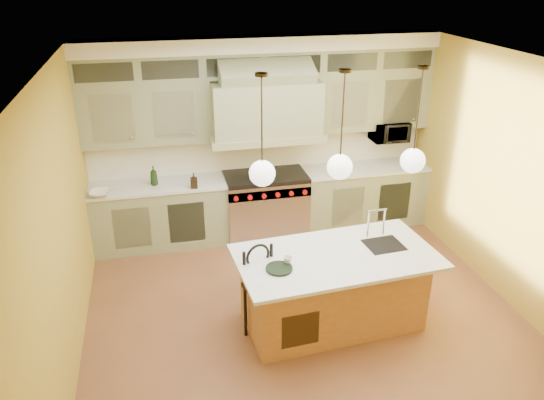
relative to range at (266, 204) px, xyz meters
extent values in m
plane|color=brown|center=(0.00, -2.14, -0.49)|extent=(5.00, 5.00, 0.00)
plane|color=white|center=(0.00, -2.14, 2.41)|extent=(5.00, 5.00, 0.00)
plane|color=#B09230|center=(0.00, 0.36, 0.96)|extent=(5.00, 0.00, 5.00)
plane|color=#B09230|center=(0.00, -4.64, 0.96)|extent=(5.00, 0.00, 5.00)
plane|color=#B09230|center=(-2.50, -2.14, 0.96)|extent=(0.00, 5.00, 5.00)
plane|color=#B09230|center=(2.50, -2.14, 0.96)|extent=(0.00, 5.00, 5.00)
cube|color=gray|center=(-1.55, 0.03, -0.04)|extent=(1.90, 0.65, 0.90)
cube|color=gray|center=(1.55, 0.03, -0.04)|extent=(1.90, 0.65, 0.90)
cube|color=silver|center=(-1.55, 0.03, 0.43)|extent=(1.90, 0.68, 0.04)
cube|color=silver|center=(1.55, 0.03, 0.43)|extent=(1.90, 0.68, 0.04)
cube|color=white|center=(0.00, 0.34, 0.73)|extent=(5.00, 0.04, 0.56)
cube|color=gray|center=(-1.62, 0.18, 1.44)|extent=(1.75, 0.35, 0.85)
cube|color=gray|center=(1.62, 0.18, 1.44)|extent=(1.75, 0.35, 0.85)
cube|color=gray|center=(0.00, 0.01, 1.46)|extent=(1.50, 0.70, 0.75)
cube|color=gray|center=(0.00, 0.01, 1.06)|extent=(1.60, 0.76, 0.10)
cube|color=#333833|center=(0.00, 0.18, 2.04)|extent=(5.00, 0.35, 0.35)
cube|color=white|center=(0.00, 0.16, 2.31)|extent=(5.00, 0.47, 0.20)
cube|color=silver|center=(0.00, 0.01, -0.04)|extent=(1.20, 0.70, 0.90)
cube|color=black|center=(0.00, 0.01, 0.44)|extent=(1.20, 0.70, 0.06)
cube|color=silver|center=(0.00, -0.31, 0.29)|extent=(1.20, 0.06, 0.14)
cube|color=#9C6637|center=(0.27, -2.32, -0.05)|extent=(1.98, 1.05, 0.88)
cube|color=silver|center=(0.27, -2.37, 0.41)|extent=(2.25, 1.32, 0.04)
cube|color=black|center=(0.86, -2.28, 0.41)|extent=(0.44, 0.39, 0.05)
cylinder|color=black|center=(-0.63, -2.65, -0.17)|extent=(0.04, 0.04, 0.64)
cylinder|color=black|center=(-0.32, -2.55, -0.17)|extent=(0.04, 0.04, 0.64)
cylinder|color=black|center=(-0.74, -2.34, -0.17)|extent=(0.04, 0.04, 0.64)
cylinder|color=black|center=(-0.42, -2.24, -0.17)|extent=(0.04, 0.04, 0.64)
cube|color=black|center=(-0.53, -2.44, 0.18)|extent=(0.49, 0.49, 0.05)
torus|color=black|center=(-0.58, -2.29, 0.49)|extent=(0.28, 0.11, 0.28)
imported|color=black|center=(1.95, 0.11, 0.96)|extent=(0.54, 0.37, 0.30)
imported|color=black|center=(-1.59, 0.01, 0.59)|extent=(0.12, 0.12, 0.28)
imported|color=black|center=(-1.06, -0.22, 0.56)|extent=(0.10, 0.10, 0.21)
imported|color=white|center=(-2.30, -0.22, 0.49)|extent=(0.33, 0.33, 0.07)
imported|color=silver|center=(-0.29, -2.43, 0.48)|extent=(0.10, 0.10, 0.09)
cylinder|color=#2D2319|center=(-0.53, -2.32, 2.39)|extent=(0.12, 0.12, 0.03)
cylinder|color=#2D2319|center=(-0.53, -2.32, 1.95)|extent=(0.02, 0.02, 0.93)
sphere|color=white|center=(-0.53, -2.32, 1.43)|extent=(0.26, 0.26, 0.26)
cylinder|color=#2D2319|center=(0.27, -2.32, 2.39)|extent=(0.12, 0.12, 0.03)
cylinder|color=#2D2319|center=(0.27, -2.32, 1.95)|extent=(0.02, 0.02, 0.93)
sphere|color=white|center=(0.27, -2.32, 1.43)|extent=(0.26, 0.26, 0.26)
cylinder|color=#2D2319|center=(1.07, -2.32, 2.39)|extent=(0.12, 0.12, 0.03)
cylinder|color=#2D2319|center=(1.07, -2.32, 1.95)|extent=(0.02, 0.02, 0.93)
sphere|color=white|center=(1.07, -2.32, 1.43)|extent=(0.26, 0.26, 0.26)
camera|label=1|loc=(-1.52, -7.04, 3.34)|focal=35.00mm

